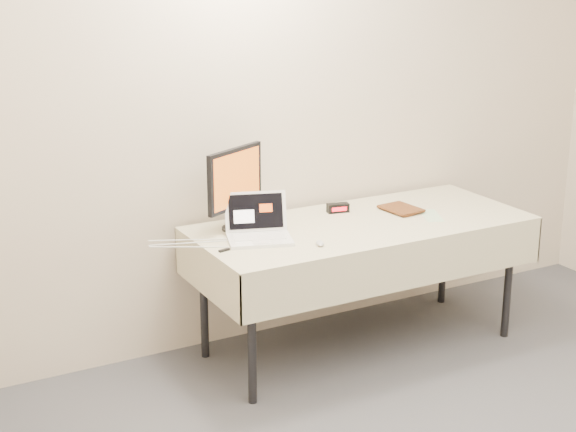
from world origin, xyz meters
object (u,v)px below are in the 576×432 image
table (361,233)px  monitor (235,182)px  laptop (258,228)px  book (390,194)px

table → monitor: (-0.66, 0.22, 0.32)m
laptop → table: bearing=15.4°
table → laptop: (-0.62, 0.03, 0.12)m
book → monitor: bearing=164.3°
laptop → book: size_ratio=1.73×
monitor → book: monitor is taller
laptop → book: 0.85m
table → laptop: size_ratio=4.67×
laptop → book: (0.84, 0.03, 0.06)m
table → monitor: 0.76m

